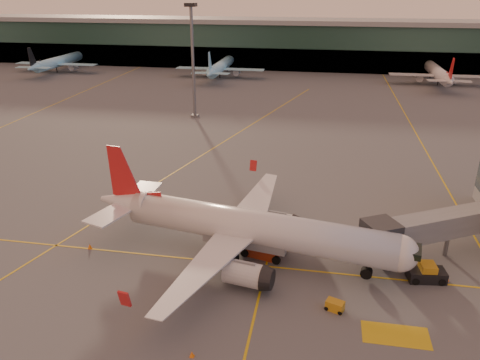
% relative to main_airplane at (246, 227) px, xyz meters
% --- Properties ---
extents(ground, '(600.00, 600.00, 0.00)m').
position_rel_main_airplane_xyz_m(ground, '(-2.35, -6.79, -3.75)').
color(ground, '#4C4F54').
rests_on(ground, ground).
extents(taxi_markings, '(100.12, 173.00, 0.01)m').
position_rel_main_airplane_xyz_m(taxi_markings, '(-9.68, 37.70, -3.75)').
color(taxi_markings, gold).
rests_on(taxi_markings, ground).
extents(terminal, '(400.00, 20.00, 17.60)m').
position_rel_main_airplane_xyz_m(terminal, '(-2.35, 135.00, 5.01)').
color(terminal, '#19382D').
rests_on(terminal, ground).
extents(mast_west_near, '(2.40, 2.40, 25.60)m').
position_rel_main_airplane_xyz_m(mast_west_near, '(-22.35, 59.21, 11.11)').
color(mast_west_near, slate).
rests_on(mast_west_near, ground).
extents(distant_aircraft_row, '(350.00, 34.00, 13.00)m').
position_rel_main_airplane_xyz_m(distant_aircraft_row, '(8.48, 111.21, -3.75)').
color(distant_aircraft_row, '#98E0FE').
rests_on(distant_aircraft_row, ground).
extents(main_airplane, '(38.14, 34.60, 11.56)m').
position_rel_main_airplane_xyz_m(main_airplane, '(0.00, 0.00, 0.00)').
color(main_airplane, silver).
rests_on(main_airplane, ground).
extents(jet_bridge, '(21.34, 13.68, 5.76)m').
position_rel_main_airplane_xyz_m(jet_bridge, '(24.15, 5.04, 0.20)').
color(jet_bridge, slate).
rests_on(jet_bridge, ground).
extents(catering_truck, '(6.78, 4.23, 4.89)m').
position_rel_main_airplane_xyz_m(catering_truck, '(1.90, 0.70, -0.98)').
color(catering_truck, '#A03016').
rests_on(catering_truck, ground).
extents(gpu_cart, '(2.01, 1.59, 1.03)m').
position_rel_main_airplane_xyz_m(gpu_cart, '(10.21, -8.20, -3.25)').
color(gpu_cart, '#BA8317').
rests_on(gpu_cart, ground).
extents(pushback_tug, '(4.10, 2.55, 1.99)m').
position_rel_main_airplane_xyz_m(pushback_tug, '(19.89, -1.34, -2.95)').
color(pushback_tug, black).
rests_on(pushback_tug, ground).
extents(cone_nose, '(0.51, 0.51, 0.64)m').
position_rel_main_airplane_xyz_m(cone_nose, '(22.07, -1.03, -3.44)').
color(cone_nose, orange).
rests_on(cone_nose, ground).
extents(cone_tail, '(0.49, 0.49, 0.62)m').
position_rel_main_airplane_xyz_m(cone_tail, '(-18.70, -1.71, -3.45)').
color(cone_tail, orange).
rests_on(cone_tail, ground).
extents(cone_wing_right, '(0.44, 0.44, 0.55)m').
position_rel_main_airplane_xyz_m(cone_wing_right, '(-1.80, -16.65, -3.49)').
color(cone_wing_right, orange).
rests_on(cone_wing_right, ground).
extents(cone_wing_left, '(0.48, 0.48, 0.61)m').
position_rel_main_airplane_xyz_m(cone_wing_left, '(0.26, 18.28, -3.46)').
color(cone_wing_left, orange).
rests_on(cone_wing_left, ground).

